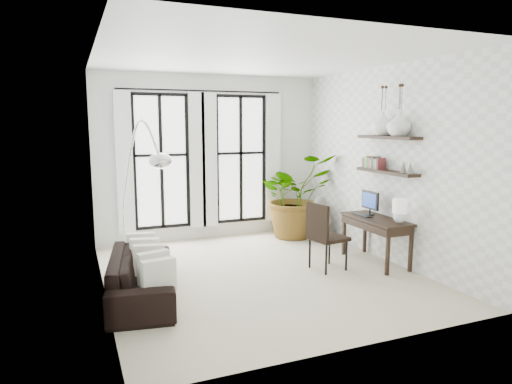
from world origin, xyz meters
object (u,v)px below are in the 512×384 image
sofa (142,276)px  buddha (320,222)px  plant (295,195)px  arc_lamp (140,159)px  desk_chair (324,232)px  desk (378,221)px

sofa → buddha: size_ratio=2.31×
plant → arc_lamp: arc_lamp is taller
sofa → desk_chair: desk_chair is taller
plant → desk_chair: bearing=-105.0°
arc_lamp → buddha: size_ratio=2.66×
buddha → arc_lamp: bearing=-161.8°
plant → buddha: 0.73m
plant → desk: bearing=-79.1°
sofa → arc_lamp: (0.10, 0.54, 1.49)m
desk_chair → desk: bearing=-12.3°
plant → arc_lamp: size_ratio=0.72×
sofa → desk: bearing=-80.5°
sofa → plant: bearing=-47.8°
sofa → buddha: buddha is taller
arc_lamp → desk_chair: bearing=-9.9°
arc_lamp → desk: bearing=-8.1°
sofa → buddha: bearing=-55.7°
sofa → desk: (3.75, 0.02, 0.42)m
plant → desk_chair: 2.18m
sofa → arc_lamp: arc_lamp is taller
desk → desk_chair: bearing=176.8°
sofa → arc_lamp: size_ratio=0.87×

